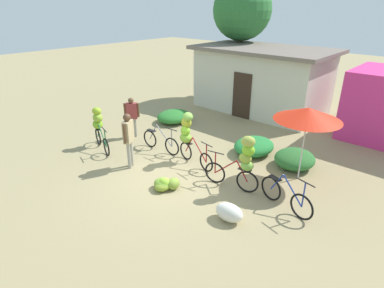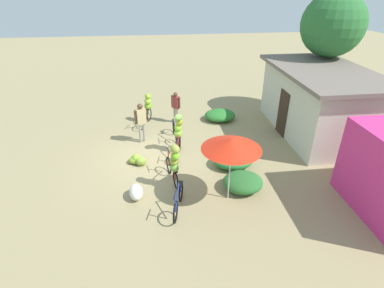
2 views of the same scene
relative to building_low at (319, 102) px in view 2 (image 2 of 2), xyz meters
name	(u,v)px [view 2 (image 2 of 2)]	position (x,y,z in m)	size (l,w,h in m)	color
ground_plane	(153,158)	(1.50, -7.47, -1.47)	(60.00, 60.00, 0.00)	#99895F
building_low	(319,102)	(0.00, 0.00, 0.00)	(6.20, 3.72, 2.91)	beige
tree_behind_building	(333,25)	(-2.03, 1.09, 2.91)	(2.91, 2.91, 5.87)	brown
hedge_bush_front_left	(220,115)	(-1.83, -4.06, -1.22)	(1.32, 1.53, 0.51)	#2B752C
hedge_bush_front_right	(233,160)	(2.42, -4.44, -1.21)	(1.27, 1.52, 0.52)	#257D37
hedge_bush_mid	(243,182)	(3.90, -4.47, -1.20)	(1.22, 1.34, 0.56)	#2B6B2F
market_umbrella	(232,144)	(4.32, -5.06, 0.53)	(1.82, 1.82, 2.18)	beige
bicycle_leftmost	(147,106)	(-1.97, -7.64, -0.63)	(1.61, 0.69, 1.44)	black
bicycle_near_pile	(175,131)	(-0.10, -6.45, -1.12)	(1.69, 0.16, 0.96)	black
bicycle_center_loaded	(178,131)	(1.16, -6.39, -0.52)	(1.62, 0.43, 1.67)	black
bicycle_by_shop	(174,162)	(3.40, -6.74, -0.54)	(1.60, 0.49, 1.64)	black
bicycle_rightmost	(178,201)	(4.70, -6.71, -1.11)	(1.59, 0.46, 1.02)	black
banana_pile_on_ground	(137,160)	(1.81, -8.07, -1.32)	(0.71, 0.74, 0.35)	#8EC233
produce_sack	(136,192)	(3.93, -8.02, -1.25)	(0.70, 0.44, 0.44)	silver
person_vendor	(141,119)	(0.05, -7.88, -0.38)	(0.36, 0.52, 1.77)	gray
person_bystander	(176,104)	(-1.84, -6.27, -0.53)	(0.45, 0.42, 1.55)	gray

